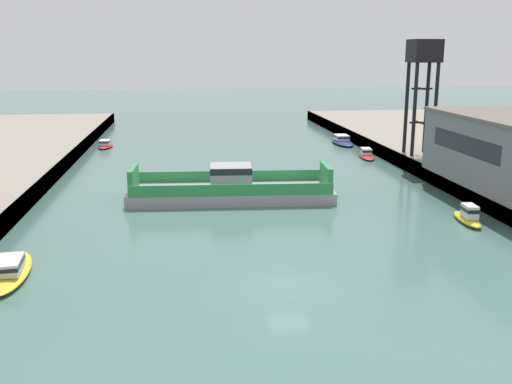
{
  "coord_description": "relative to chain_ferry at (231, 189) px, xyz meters",
  "views": [
    {
      "loc": [
        -6.2,
        -33.06,
        14.05
      ],
      "look_at": [
        0.0,
        16.51,
        2.0
      ],
      "focal_mm": 40.81,
      "sensor_mm": 36.0,
      "label": 1
    }
  ],
  "objects": [
    {
      "name": "moored_boat_mid_right",
      "position": [
        19.14,
        -10.61,
        -0.44
      ],
      "size": [
        1.85,
        5.03,
        1.66
      ],
      "color": "yellow",
      "rests_on": "ground"
    },
    {
      "name": "moored_boat_near_left",
      "position": [
        -15.78,
        -18.4,
        -0.56
      ],
      "size": [
        3.18,
        8.15,
        1.34
      ],
      "color": "yellow",
      "rests_on": "ground"
    },
    {
      "name": "moored_boat_near_right",
      "position": [
        20.23,
        33.05,
        -0.54
      ],
      "size": [
        2.77,
        8.06,
        1.38
      ],
      "color": "navy",
      "rests_on": "ground"
    },
    {
      "name": "chain_ferry",
      "position": [
        0.0,
        0.0,
        0.0
      ],
      "size": [
        20.06,
        7.53,
        3.41
      ],
      "color": "#939399",
      "rests_on": "ground"
    },
    {
      "name": "ground_plane",
      "position": [
        1.78,
        -22.01,
        -1.05
      ],
      "size": [
        400.0,
        400.0,
        0.0
      ],
      "primitive_type": "plane",
      "color": "#476B66"
    },
    {
      "name": "bollard_right_far",
      "position": [
        22.84,
        -9.87,
        1.07
      ],
      "size": [
        0.32,
        0.32,
        0.71
      ],
      "color": "black",
      "rests_on": "quay_right"
    },
    {
      "name": "moored_boat_mid_left",
      "position": [
        20.28,
        20.82,
        -0.59
      ],
      "size": [
        2.58,
        6.28,
        1.25
      ],
      "color": "red",
      "rests_on": "ground"
    },
    {
      "name": "crane_tower",
      "position": [
        24.45,
        13.34,
        11.59
      ],
      "size": [
        3.4,
        3.4,
        13.8
      ],
      "color": "black",
      "rests_on": "quay_right"
    },
    {
      "name": "moored_boat_far_left",
      "position": [
        -16.25,
        34.27,
        -0.62
      ],
      "size": [
        2.24,
        5.88,
        1.16
      ],
      "color": "red",
      "rests_on": "ground"
    }
  ]
}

